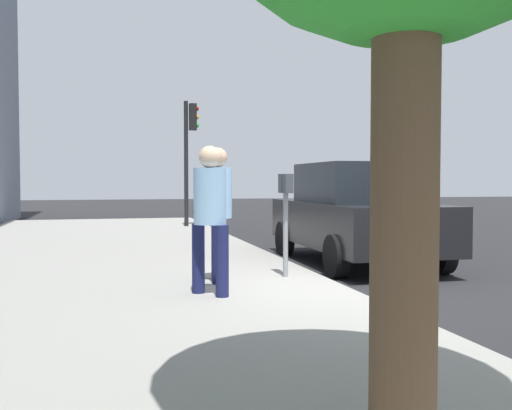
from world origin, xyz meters
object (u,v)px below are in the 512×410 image
object	(u,v)px
pedestrian_at_meter	(217,203)
pedestrian_bystander	(210,208)
parking_meter	(286,203)
parked_sedan_near	(356,213)
traffic_signal	(190,142)

from	to	relation	value
pedestrian_at_meter	pedestrian_bystander	distance (m)	0.92
parking_meter	parked_sedan_near	xyz separation A→B (m)	(1.92, -1.87, -0.27)
parking_meter	traffic_signal	xyz separation A→B (m)	(9.39, 0.04, 1.41)
pedestrian_bystander	traffic_signal	bearing A→B (deg)	46.11
parking_meter	parked_sedan_near	world-z (taller)	parked_sedan_near
parked_sedan_near	traffic_signal	world-z (taller)	traffic_signal
pedestrian_at_meter	pedestrian_bystander	size ratio (longest dim) A/B	1.02
parking_meter	pedestrian_bystander	xyz separation A→B (m)	(-1.04, 1.23, -0.01)
parking_meter	pedestrian_bystander	size ratio (longest dim) A/B	0.82
pedestrian_at_meter	parked_sedan_near	xyz separation A→B (m)	(2.07, -2.85, -0.28)
pedestrian_at_meter	traffic_signal	xyz separation A→B (m)	(9.53, -0.94, 1.40)
parking_meter	parked_sedan_near	size ratio (longest dim) A/B	0.32
parking_meter	pedestrian_bystander	world-z (taller)	pedestrian_bystander
parking_meter	parked_sedan_near	bearing A→B (deg)	-44.21
traffic_signal	pedestrian_bystander	bearing A→B (deg)	173.50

